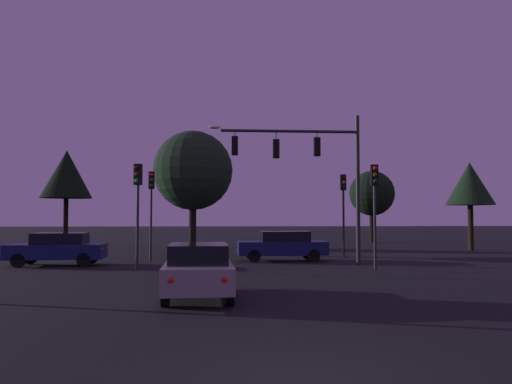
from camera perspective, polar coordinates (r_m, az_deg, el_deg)
ground_plane at (r=31.63m, az=-1.52°, el=-6.93°), size 168.00×168.00×0.00m
traffic_signal_mast_arm at (r=24.04m, az=6.21°, el=3.51°), size 7.23×0.40×7.13m
traffic_light_corner_left at (r=26.54m, az=-11.82°, el=-0.64°), size 0.35×0.38×4.61m
traffic_light_corner_right at (r=29.01m, az=9.91°, el=-0.75°), size 0.30×0.35×4.68m
traffic_light_median at (r=22.16m, az=13.34°, el=-0.37°), size 0.31×0.36×4.52m
traffic_light_far_side at (r=21.95m, az=-13.31°, el=-0.33°), size 0.36×0.38×4.53m
car_nearside_lane at (r=14.34m, az=-6.58°, el=-8.75°), size 2.02×4.17×1.52m
car_crossing_left at (r=25.28m, az=-21.63°, el=-5.98°), size 4.47×2.00×1.52m
car_crossing_right at (r=26.01m, az=3.05°, el=-6.07°), size 4.68×1.87×1.52m
tree_behind_sign at (r=41.66m, az=-20.73°, el=1.87°), size 3.89×3.89×7.44m
tree_left_far at (r=30.86m, az=-7.18°, el=2.41°), size 4.84×4.84×7.51m
tree_center_horizon at (r=36.98m, az=23.13°, el=0.82°), size 3.22×3.22×5.96m
tree_right_cluster at (r=45.42m, az=13.04°, el=-0.18°), size 3.96×3.96×6.31m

